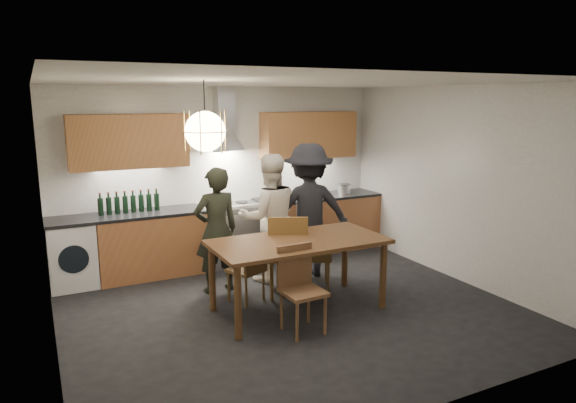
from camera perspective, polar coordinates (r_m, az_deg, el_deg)
name	(u,v)px	position (r m, az deg, el deg)	size (l,w,h in m)	color
ground	(291,309)	(6.13, 0.29, -11.87)	(5.00, 5.00, 0.00)	black
room_shell	(291,164)	(5.68, 0.31, 4.16)	(5.02, 4.52, 2.61)	white
counter_run	(233,233)	(7.69, -6.15, -3.54)	(5.00, 0.62, 0.90)	#C97F4D
range_stove	(232,234)	(7.68, -6.30, -3.63)	(0.90, 0.60, 0.92)	silver
wall_fixtures	(226,137)	(7.56, -6.85, 7.13)	(4.30, 0.54, 1.10)	#C8864D
pendant_lamp	(205,132)	(5.18, -9.19, 7.69)	(0.43, 0.43, 0.70)	black
dining_table	(298,248)	(5.89, 1.16, -5.19)	(1.99, 0.99, 0.84)	brown
chair_back_left	(250,266)	(6.17, -4.21, -7.12)	(0.48, 0.48, 0.81)	brown
chair_back_mid	(287,251)	(6.26, -0.07, -5.52)	(0.62, 0.62, 1.05)	brown
chair_back_right	(317,254)	(6.63, 3.19, -5.81)	(0.49, 0.49, 0.81)	brown
chair_front	(299,282)	(5.46, 1.25, -8.96)	(0.43, 0.43, 0.91)	brown
person_left	(216,230)	(6.51, -7.96, -3.17)	(0.58, 0.38, 1.60)	black
person_mid	(270,218)	(6.84, -2.06, -1.83)	(0.83, 0.65, 1.72)	white
person_right	(308,211)	(7.02, 2.28, -1.01)	(1.18, 0.68, 1.83)	black
mixing_bowl	(290,196)	(7.91, 0.19, 0.59)	(0.35, 0.35, 0.08)	silver
stock_pot	(344,189)	(8.41, 6.23, 1.38)	(0.21, 0.21, 0.15)	silver
wine_bottles	(129,202)	(7.27, -17.23, -0.03)	(0.81, 0.07, 0.30)	black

